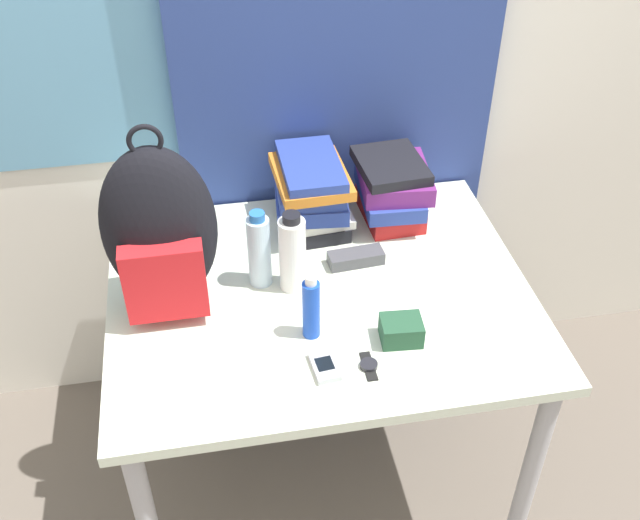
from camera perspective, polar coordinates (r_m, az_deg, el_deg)
wall_back at (r=2.14m, az=-2.75°, el=17.30°), size 6.00×0.06×2.50m
curtain_blue at (r=2.11m, az=1.42°, el=17.02°), size 0.93×0.04×2.50m
desk at (r=2.01m, az=-0.00°, el=-4.23°), size 1.09×0.88×0.75m
backpack at (r=1.82m, az=-12.09°, el=1.99°), size 0.28×0.20×0.50m
book_stack_left at (r=2.11m, az=-0.63°, el=5.16°), size 0.22×0.28×0.21m
book_stack_center at (r=2.17m, az=5.46°, el=5.52°), size 0.22×0.27×0.19m
water_bottle at (r=1.92m, az=-4.65°, el=0.74°), size 0.06×0.06×0.22m
sports_bottle at (r=1.90m, az=-2.11°, el=0.52°), size 0.07×0.07×0.23m
sunscreen_bottle at (r=1.77m, az=-0.68°, el=-3.68°), size 0.04×0.04×0.18m
cell_phone at (r=1.74m, az=0.35°, el=-8.09°), size 0.07×0.10×0.02m
sunglasses_case at (r=2.03m, az=2.75°, el=0.16°), size 0.15×0.07×0.04m
camera_pouch at (r=1.81m, az=6.21°, el=-5.35°), size 0.10×0.09×0.06m
wristwatch at (r=1.75m, az=3.73°, el=-8.02°), size 0.04×0.09×0.01m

